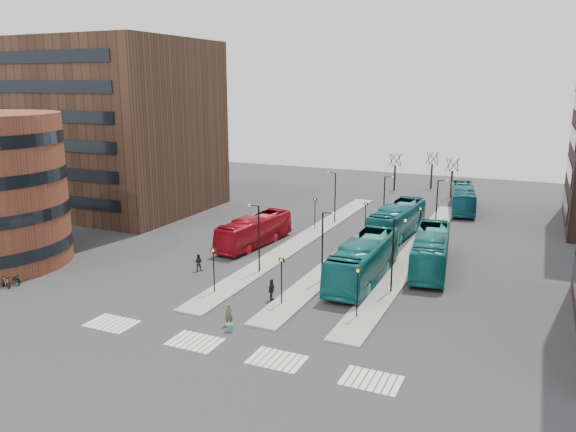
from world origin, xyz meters
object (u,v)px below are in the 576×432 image
at_px(teal_bus_b, 397,220).
at_px(bicycle_mid, 5,282).
at_px(teal_bus_d, 463,198).
at_px(bicycle_far, 15,279).
at_px(suitcase, 230,328).
at_px(traveller, 229,315).
at_px(commuter_a, 198,262).
at_px(commuter_c, 334,282).
at_px(teal_bus_c, 431,250).
at_px(commuter_b, 272,290).
at_px(bicycle_near, 15,279).
at_px(teal_bus_a, 364,260).
at_px(red_bus, 255,231).

distance_m(teal_bus_b, bicycle_mid, 39.14).
height_order(teal_bus_d, bicycle_far, teal_bus_d).
bearing_deg(suitcase, traveller, 97.64).
relative_size(commuter_a, bicycle_far, 0.91).
bearing_deg(commuter_a, commuter_c, 160.07).
distance_m(teal_bus_c, traveller, 21.16).
xyz_separation_m(suitcase, teal_bus_d, (9.45, 45.38, 1.41)).
bearing_deg(bicycle_far, commuter_b, -53.38).
distance_m(bicycle_near, bicycle_far, 0.02).
xyz_separation_m(teal_bus_d, bicycle_near, (-30.74, -44.76, -1.24)).
xyz_separation_m(commuter_b, bicycle_near, (-21.46, -5.63, -0.44)).
bearing_deg(suitcase, teal_bus_c, 38.21).
xyz_separation_m(teal_bus_a, commuter_a, (-14.37, -3.74, -1.06)).
bearing_deg(commuter_c, teal_bus_d, -171.70).
relative_size(teal_bus_c, commuter_b, 7.12).
bearing_deg(bicycle_mid, suitcase, -76.79).
xyz_separation_m(teal_bus_d, traveller, (-9.99, -44.50, -0.90)).
height_order(commuter_c, bicycle_far, commuter_c).
bearing_deg(bicycle_near, teal_bus_a, -53.19).
bearing_deg(commuter_b, teal_bus_c, -40.13).
bearing_deg(commuter_b, bicycle_near, 101.91).
bearing_deg(commuter_c, teal_bus_a, 177.26).
distance_m(traveller, commuter_b, 5.42).
distance_m(commuter_a, bicycle_mid, 16.01).
bearing_deg(commuter_a, teal_bus_b, -145.51).
xyz_separation_m(traveller, bicycle_near, (-20.75, -0.26, -0.34)).
height_order(teal_bus_a, traveller, teal_bus_a).
height_order(teal_bus_b, bicycle_near, teal_bus_b).
bearing_deg(traveller, teal_bus_a, 28.33).
relative_size(commuter_b, bicycle_mid, 1.13).
bearing_deg(bicycle_far, red_bus, -13.04).
relative_size(suitcase, bicycle_near, 0.32).
bearing_deg(red_bus, commuter_c, -31.74).
height_order(teal_bus_b, commuter_c, teal_bus_b).
height_order(commuter_c, bicycle_mid, commuter_c).
bearing_deg(commuter_c, bicycle_far, -52.64).
bearing_deg(teal_bus_c, teal_bus_a, -137.93).
distance_m(commuter_b, commuter_c, 5.36).
bearing_deg(traveller, commuter_b, 45.37).
height_order(teal_bus_a, teal_bus_b, teal_bus_a).
bearing_deg(teal_bus_c, bicycle_mid, -155.33).
relative_size(suitcase, teal_bus_c, 0.04).
height_order(suitcase, traveller, traveller).
xyz_separation_m(commuter_b, bicycle_far, (-21.46, -5.61, -0.43)).
relative_size(teal_bus_b, commuter_b, 7.34).
bearing_deg(teal_bus_c, teal_bus_b, 111.79).
bearing_deg(commuter_b, bicycle_far, 101.85).
bearing_deg(teal_bus_c, traveller, -127.25).
bearing_deg(suitcase, commuter_b, 64.28).
bearing_deg(bicycle_far, suitcase, -69.75).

